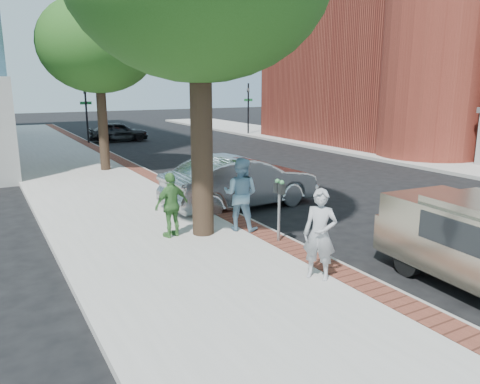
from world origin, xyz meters
TOP-DOWN VIEW (x-y plane):
  - ground at (0.00, 0.00)m, footprint 120.00×120.00m
  - sidewalk at (-1.50, 8.00)m, footprint 5.00×60.00m
  - brick_strip at (0.70, 8.00)m, footprint 0.60×60.00m
  - curb at (1.05, 8.00)m, footprint 0.10×60.00m
  - sidewalk_far at (14.50, 8.00)m, footprint 5.00×60.00m
  - church at (20.98, 13.13)m, footprint 19.00×16.00m
  - signal_near at (0.90, 22.00)m, footprint 0.70×0.15m
  - signal_far at (12.50, 22.00)m, footprint 0.70×0.15m
  - tree_far at (-0.50, 12.00)m, footprint 4.80×4.80m
  - parking_meter at (0.68, 0.50)m, footprint 0.12×0.32m
  - person_gray at (0.15, -1.63)m, footprint 0.71×0.75m
  - person_officer at (0.36, 1.73)m, footprint 1.11×1.12m
  - person_green at (-1.34, 2.05)m, footprint 0.98×0.60m
  - sedan_silver at (1.73, 4.12)m, footprint 4.96×1.94m
  - bg_car at (3.06, 22.98)m, footprint 3.99×1.95m

SIDE VIEW (x-z plane):
  - ground at x=0.00m, z-range 0.00..0.00m
  - sidewalk at x=-1.50m, z-range 0.00..0.15m
  - curb at x=1.05m, z-range 0.00..0.15m
  - sidewalk_far at x=14.50m, z-range 0.00..0.15m
  - brick_strip at x=0.70m, z-range 0.15..0.16m
  - bg_car at x=3.06m, z-range 0.00..1.31m
  - sedan_silver at x=1.73m, z-range 0.00..1.61m
  - person_green at x=-1.34m, z-range 0.15..1.71m
  - person_gray at x=0.15m, z-range 0.15..1.87m
  - person_officer at x=0.36m, z-range 0.15..1.98m
  - parking_meter at x=0.68m, z-range 0.47..1.94m
  - signal_near at x=0.90m, z-range 0.35..4.15m
  - signal_far at x=12.50m, z-range 0.35..4.15m
  - tree_far at x=-0.50m, z-range 1.73..8.87m
  - church at x=20.98m, z-range -2.94..17.46m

